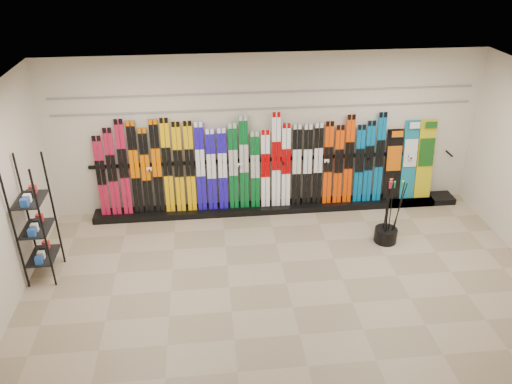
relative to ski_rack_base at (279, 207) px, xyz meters
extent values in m
plane|color=gray|center=(-0.22, -2.28, -0.06)|extent=(8.00, 8.00, 0.00)
plane|color=beige|center=(-0.22, 0.22, 1.44)|extent=(8.00, 0.00, 8.00)
plane|color=silver|center=(-0.22, -2.28, 2.94)|extent=(8.00, 8.00, 0.00)
cube|color=black|center=(0.00, 0.00, 0.00)|extent=(8.00, 0.40, 0.12)
cube|color=#AE1335|center=(-3.28, 0.02, 0.82)|extent=(0.17, 0.16, 1.53)
cube|color=#AE1335|center=(-3.08, 0.03, 0.89)|extent=(0.17, 0.18, 1.67)
cube|color=#AE1335|center=(-2.87, 0.04, 0.97)|extent=(0.17, 0.19, 1.82)
cube|color=black|center=(-2.67, 0.04, 0.95)|extent=(0.17, 0.19, 1.78)
cube|color=black|center=(-2.48, 0.03, 0.88)|extent=(0.17, 0.18, 1.64)
cube|color=black|center=(-2.27, 0.04, 0.96)|extent=(0.17, 0.19, 1.79)
cube|color=#F0AF06|center=(-2.08, 0.04, 0.96)|extent=(0.17, 0.19, 1.81)
cube|color=#F0AF06|center=(-1.88, 0.03, 0.92)|extent=(0.17, 0.18, 1.73)
cube|color=#F0AF06|center=(-1.67, 0.03, 0.93)|extent=(0.17, 0.18, 1.74)
cube|color=#1C0DB6|center=(-1.48, 0.03, 0.92)|extent=(0.17, 0.18, 1.71)
cube|color=#1C0DB6|center=(-1.28, 0.03, 0.85)|extent=(0.17, 0.17, 1.58)
cube|color=#1C0DB6|center=(-1.08, 0.03, 0.85)|extent=(0.17, 0.17, 1.59)
cube|color=#055B21|center=(-0.87, 0.03, 0.89)|extent=(0.17, 0.18, 1.67)
cube|color=#055B21|center=(-0.67, 0.04, 0.96)|extent=(0.17, 0.19, 1.80)
cube|color=#055B21|center=(-0.47, 0.02, 0.81)|extent=(0.17, 0.16, 1.50)
cube|color=white|center=(-0.27, 0.02, 0.82)|extent=(0.17, 0.16, 1.52)
cube|color=white|center=(-0.07, 0.04, 0.98)|extent=(0.17, 0.19, 1.84)
cube|color=white|center=(0.12, 0.03, 0.87)|extent=(0.17, 0.17, 1.63)
cube|color=black|center=(0.32, 0.03, 0.86)|extent=(0.17, 0.17, 1.60)
cube|color=black|center=(0.53, 0.03, 0.86)|extent=(0.17, 0.17, 1.59)
cube|color=black|center=(0.73, 0.03, 0.87)|extent=(0.17, 0.17, 1.61)
cube|color=#EA4003|center=(0.92, 0.03, 0.88)|extent=(0.17, 0.17, 1.63)
cube|color=#EA4003|center=(1.13, 0.03, 0.84)|extent=(0.17, 0.17, 1.55)
cube|color=#EA4003|center=(1.32, 0.03, 0.93)|extent=(0.17, 0.19, 1.74)
cube|color=#035C97|center=(1.53, 0.03, 0.83)|extent=(0.17, 0.17, 1.55)
cube|color=#035C97|center=(1.72, 0.03, 0.87)|extent=(0.17, 0.17, 1.61)
cube|color=#035C97|center=(1.92, 0.04, 0.94)|extent=(0.17, 0.19, 1.76)
cube|color=black|center=(2.23, 0.07, 0.76)|extent=(0.32, 0.22, 1.41)
cube|color=#14728C|center=(2.54, 0.08, 0.84)|extent=(0.29, 0.24, 1.56)
cube|color=gold|center=(2.87, 0.08, 0.84)|extent=(0.32, 0.24, 1.56)
cube|color=black|center=(-3.97, -1.63, 0.93)|extent=(0.40, 0.60, 1.98)
cylinder|color=black|center=(1.69, -1.30, 0.07)|extent=(0.39, 0.39, 0.25)
cylinder|color=black|center=(1.62, -1.35, 0.55)|extent=(0.07, 0.15, 1.17)
cylinder|color=black|center=(1.84, -1.33, 0.55)|extent=(0.05, 0.13, 1.18)
cylinder|color=black|center=(1.64, -1.34, 0.55)|extent=(0.11, 0.03, 1.18)
cylinder|color=black|center=(1.70, -1.34, 0.55)|extent=(0.10, 0.14, 1.17)
cylinder|color=black|center=(1.67, -1.25, 0.55)|extent=(0.11, 0.05, 1.18)
cylinder|color=black|center=(1.67, -1.25, 0.55)|extent=(0.09, 0.07, 1.18)
cylinder|color=black|center=(1.65, -1.33, 0.55)|extent=(0.04, 0.02, 1.18)
cylinder|color=black|center=(1.82, -1.37, 0.55)|extent=(0.15, 0.11, 1.17)
cylinder|color=black|center=(1.70, -1.23, 0.55)|extent=(0.09, 0.12, 1.18)
cylinder|color=black|center=(1.65, -1.26, 0.55)|extent=(0.03, 0.04, 1.18)
cube|color=gray|center=(-0.22, 0.20, 1.94)|extent=(7.60, 0.02, 0.03)
cube|color=gray|center=(-0.22, 0.20, 2.24)|extent=(7.60, 0.02, 0.03)
camera|label=1|loc=(-1.36, -8.36, 4.83)|focal=35.00mm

